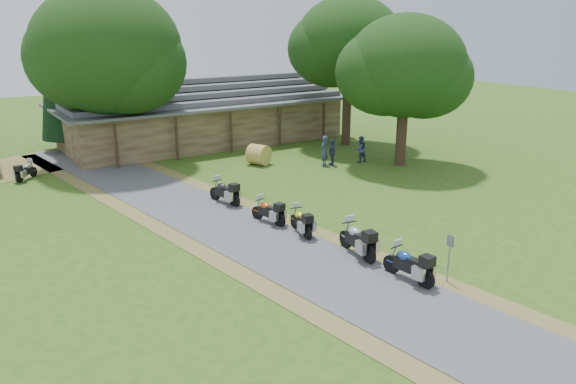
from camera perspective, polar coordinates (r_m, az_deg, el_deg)
ground at (r=20.95m, az=4.20°, el=-8.25°), size 120.00×120.00×0.00m
driveway at (r=23.75m, az=-2.58°, el=-5.07°), size 51.95×51.95×0.00m
lodge at (r=43.28m, az=-8.61°, el=8.28°), size 21.40×9.40×4.90m
motorcycle_row_a at (r=20.54m, az=12.16°, el=-7.04°), size 0.83×2.06×1.38m
motorcycle_row_b at (r=22.31m, az=7.05°, el=-4.66°), size 0.94×2.21×1.47m
motorcycle_row_c at (r=24.36m, az=1.32°, el=-2.87°), size 0.95×1.94×1.27m
motorcycle_row_d at (r=25.67m, az=-2.02°, el=-1.84°), size 1.02×1.91×1.25m
motorcycle_row_e at (r=28.54m, az=-6.47°, el=0.14°), size 1.07×2.07×1.35m
motorcycle_carport_b at (r=36.04m, az=-25.08°, el=2.03°), size 1.55×1.60×1.15m
person_a at (r=35.86m, az=3.67°, el=4.48°), size 0.79×0.75×2.26m
person_b at (r=36.96m, az=7.38°, el=4.56°), size 0.60×0.45×2.02m
person_c at (r=36.02m, az=4.49°, el=4.30°), size 0.58×0.67×2.00m
hay_bale at (r=36.18m, az=-2.99°, el=3.81°), size 1.67×1.62×1.30m
sign_post at (r=20.68m, az=16.03°, el=-6.53°), size 0.32×0.05×1.80m
oak_lodge_left at (r=37.61m, az=-17.75°, el=11.49°), size 9.30×9.30×11.57m
oak_lodge_right at (r=41.56m, az=6.13°, el=12.95°), size 7.62×7.62×12.01m
oak_driveway at (r=36.07m, az=11.74°, el=10.53°), size 7.42×7.42×10.07m
cedar_near at (r=42.35m, az=-22.26°, el=12.70°), size 3.47×3.47×13.21m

